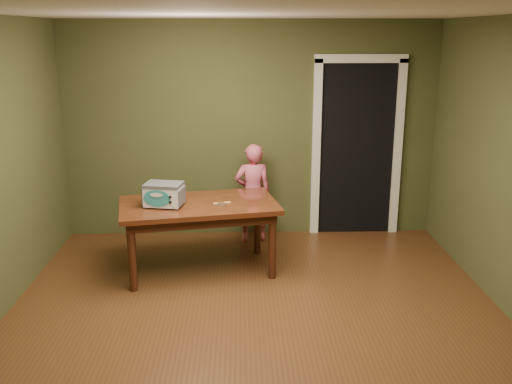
% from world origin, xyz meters
% --- Properties ---
extents(floor, '(5.00, 5.00, 0.00)m').
position_xyz_m(floor, '(0.00, 0.00, 0.00)').
color(floor, '#513117').
rests_on(floor, ground).
extents(room_shell, '(4.52, 5.02, 2.61)m').
position_xyz_m(room_shell, '(0.00, 0.00, 1.71)').
color(room_shell, '#444927').
rests_on(room_shell, ground).
extents(doorway, '(1.10, 0.66, 2.25)m').
position_xyz_m(doorway, '(1.30, 2.78, 1.06)').
color(doorway, black).
rests_on(doorway, ground).
extents(dining_table, '(1.74, 1.18, 0.75)m').
position_xyz_m(dining_table, '(-0.56, 1.31, 0.65)').
color(dining_table, '#39190D').
rests_on(dining_table, floor).
extents(toy_oven, '(0.43, 0.32, 0.24)m').
position_xyz_m(toy_oven, '(-0.90, 1.21, 0.88)').
color(toy_oven, '#4C4F54').
rests_on(toy_oven, dining_table).
extents(baking_pan, '(0.10, 0.10, 0.02)m').
position_xyz_m(baking_pan, '(-0.32, 1.21, 0.76)').
color(baking_pan, silver).
rests_on(baking_pan, dining_table).
extents(spatula, '(0.18, 0.07, 0.01)m').
position_xyz_m(spatula, '(-0.32, 1.29, 0.75)').
color(spatula, '#F2BF69').
rests_on(spatula, dining_table).
extents(child, '(0.47, 0.33, 1.20)m').
position_xyz_m(child, '(0.02, 2.20, 0.60)').
color(child, '#D55875').
rests_on(child, floor).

